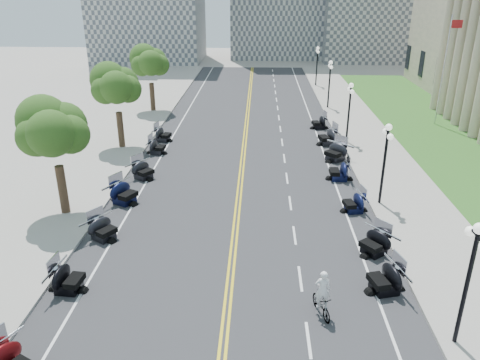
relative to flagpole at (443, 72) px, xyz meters
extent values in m
plane|color=gray|center=(-18.00, -22.00, -5.00)|extent=(160.00, 160.00, 0.00)
cube|color=#333335|center=(-18.00, -12.00, -5.00)|extent=(16.00, 90.00, 0.01)
cube|color=yellow|center=(-18.12, -12.00, -4.99)|extent=(0.12, 90.00, 0.00)
cube|color=yellow|center=(-17.88, -12.00, -4.99)|extent=(0.12, 90.00, 0.00)
cube|color=white|center=(-11.60, -12.00, -4.99)|extent=(0.12, 90.00, 0.00)
cube|color=white|center=(-24.40, -12.00, -4.99)|extent=(0.12, 90.00, 0.00)
cube|color=white|center=(-14.80, -30.00, -4.99)|extent=(0.12, 2.00, 0.00)
cube|color=white|center=(-14.80, -26.00, -4.99)|extent=(0.12, 2.00, 0.00)
cube|color=white|center=(-14.80, -22.00, -4.99)|extent=(0.12, 2.00, 0.00)
cube|color=white|center=(-14.80, -18.00, -4.99)|extent=(0.12, 2.00, 0.00)
cube|color=white|center=(-14.80, -14.00, -4.99)|extent=(0.12, 2.00, 0.00)
cube|color=white|center=(-14.80, -10.00, -4.99)|extent=(0.12, 2.00, 0.00)
cube|color=white|center=(-14.80, -6.00, -4.99)|extent=(0.12, 2.00, 0.00)
cube|color=white|center=(-14.80, -2.00, -4.99)|extent=(0.12, 2.00, 0.00)
cube|color=white|center=(-14.80, 2.00, -4.99)|extent=(0.12, 2.00, 0.00)
cube|color=white|center=(-14.80, 6.00, -4.99)|extent=(0.12, 2.00, 0.00)
cube|color=white|center=(-14.80, 10.00, -4.99)|extent=(0.12, 2.00, 0.00)
cube|color=white|center=(-14.80, 14.00, -4.99)|extent=(0.12, 2.00, 0.00)
cube|color=white|center=(-14.80, 18.00, -4.99)|extent=(0.12, 2.00, 0.00)
cube|color=white|center=(-14.80, 22.00, -4.99)|extent=(0.12, 2.00, 0.00)
cube|color=white|center=(-14.80, 26.00, -4.99)|extent=(0.12, 2.00, 0.00)
cube|color=white|center=(-14.80, 30.00, -4.99)|extent=(0.12, 2.00, 0.00)
cube|color=#9E9991|center=(-7.50, -12.00, -4.92)|extent=(5.00, 90.00, 0.15)
cube|color=#9E9991|center=(-28.50, -12.00, -4.92)|extent=(5.00, 90.00, 0.15)
cube|color=#356023|center=(-0.50, -4.00, -4.95)|extent=(9.00, 60.00, 0.10)
imported|color=#A51414|center=(-14.17, -28.49, -4.51)|extent=(0.95, 1.71, 0.99)
imported|color=silver|center=(-14.17, -28.49, -3.15)|extent=(0.63, 0.41, 1.73)
camera|label=1|loc=(-16.80, -44.05, 7.40)|focal=35.00mm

